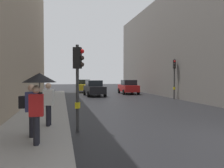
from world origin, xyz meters
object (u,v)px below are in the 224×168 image
at_px(pedestrian_with_black_backpack, 47,101).
at_px(traffic_light_mid_street, 174,71).
at_px(car_dark_suv, 94,88).
at_px(car_red_sedan, 128,87).
at_px(pedestrian_with_grey_backpack, 30,107).
at_px(pedestrian_with_umbrella, 39,88).
at_px(car_yellow_taxi, 84,86).
at_px(traffic_light_near_right, 78,72).

bearing_deg(pedestrian_with_black_backpack, traffic_light_mid_street, 44.04).
bearing_deg(car_dark_suv, car_red_sedan, 26.25).
distance_m(car_dark_suv, pedestrian_with_grey_backpack, 18.38).
bearing_deg(pedestrian_with_umbrella, car_yellow_taxi, 81.79).
bearing_deg(car_yellow_taxi, car_red_sedan, -42.09).
bearing_deg(traffic_light_mid_street, traffic_light_near_right, -131.04).
relative_size(car_dark_suv, pedestrian_with_umbrella, 2.01).
xyz_separation_m(traffic_light_near_right, pedestrian_with_black_backpack, (-1.22, 0.64, -1.21)).
distance_m(traffic_light_mid_street, car_dark_suv, 8.99).
xyz_separation_m(car_yellow_taxi, car_red_sedan, (5.16, -4.66, 0.00)).
distance_m(traffic_light_mid_street, pedestrian_with_umbrella, 17.67).
xyz_separation_m(traffic_light_near_right, traffic_light_mid_street, (10.00, 11.49, 0.31)).
bearing_deg(pedestrian_with_grey_backpack, pedestrian_with_umbrella, -69.30).
bearing_deg(pedestrian_with_grey_backpack, car_red_sedan, 65.29).
xyz_separation_m(traffic_light_mid_street, pedestrian_with_umbrella, (-11.31, -13.55, -0.85)).
xyz_separation_m(traffic_light_near_right, pedestrian_with_umbrella, (-1.31, -2.06, -0.54)).
relative_size(traffic_light_near_right, traffic_light_mid_street, 0.88).
bearing_deg(pedestrian_with_grey_backpack, traffic_light_mid_street, 47.12).
distance_m(pedestrian_with_umbrella, pedestrian_with_grey_backpack, 1.24).
xyz_separation_m(car_red_sedan, pedestrian_with_black_backpack, (-8.79, -18.36, 0.29)).
xyz_separation_m(car_dark_suv, car_yellow_taxi, (-0.51, 6.96, 0.00)).
bearing_deg(car_dark_suv, car_yellow_taxi, 94.16).
xyz_separation_m(car_dark_suv, pedestrian_with_grey_backpack, (-4.59, -17.79, 0.29)).
xyz_separation_m(traffic_light_mid_street, pedestrian_with_grey_backpack, (-11.68, -12.58, -1.53)).
bearing_deg(pedestrian_with_black_backpack, traffic_light_near_right, -27.67).
bearing_deg(car_yellow_taxi, pedestrian_with_umbrella, -98.21).
bearing_deg(car_dark_suv, traffic_light_near_right, -99.89).
height_order(car_red_sedan, pedestrian_with_umbrella, pedestrian_with_umbrella).
height_order(traffic_light_near_right, pedestrian_with_black_backpack, traffic_light_near_right).
relative_size(car_yellow_taxi, pedestrian_with_grey_backpack, 2.42).
bearing_deg(traffic_light_near_right, pedestrian_with_black_backpack, 152.33).
distance_m(car_yellow_taxi, pedestrian_with_black_backpack, 23.31).
bearing_deg(car_yellow_taxi, traffic_light_near_right, -95.81).
xyz_separation_m(pedestrian_with_grey_backpack, pedestrian_with_black_backpack, (0.46, 1.72, 0.00)).
bearing_deg(pedestrian_with_umbrella, traffic_light_mid_street, 50.15).
relative_size(car_red_sedan, pedestrian_with_grey_backpack, 2.40).
height_order(car_dark_suv, pedestrian_with_grey_backpack, pedestrian_with_grey_backpack).
height_order(traffic_light_mid_street, pedestrian_with_black_backpack, traffic_light_mid_street).
distance_m(traffic_light_mid_street, pedestrian_with_black_backpack, 15.68).
height_order(car_yellow_taxi, pedestrian_with_black_backpack, pedestrian_with_black_backpack).
relative_size(car_yellow_taxi, pedestrian_with_umbrella, 2.01).
relative_size(traffic_light_near_right, pedestrian_with_black_backpack, 1.95).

